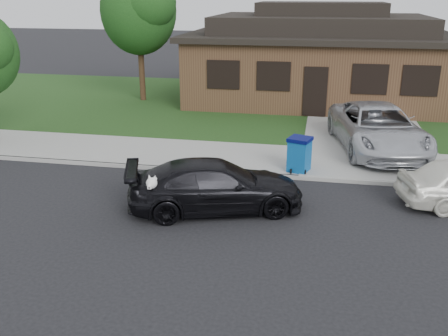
# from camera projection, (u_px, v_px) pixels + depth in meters

# --- Properties ---
(ground) EXTENTS (120.00, 120.00, 0.00)m
(ground) POSITION_uv_depth(u_px,v_px,m) (137.00, 219.00, 12.26)
(ground) COLOR black
(ground) RESTS_ON ground
(sidewalk) EXTENTS (60.00, 3.00, 0.12)m
(sidewalk) POSITION_uv_depth(u_px,v_px,m) (189.00, 155.00, 16.86)
(sidewalk) COLOR gray
(sidewalk) RESTS_ON ground
(curb) EXTENTS (60.00, 0.12, 0.12)m
(curb) POSITION_uv_depth(u_px,v_px,m) (177.00, 169.00, 15.48)
(curb) COLOR gray
(curb) RESTS_ON ground
(lawn) EXTENTS (60.00, 13.00, 0.13)m
(lawn) POSITION_uv_depth(u_px,v_px,m) (231.00, 105.00, 24.26)
(lawn) COLOR #193814
(lawn) RESTS_ON ground
(driveway) EXTENTS (4.50, 13.00, 0.14)m
(driveway) POSITION_uv_depth(u_px,v_px,m) (362.00, 126.00, 20.40)
(driveway) COLOR gray
(driveway) RESTS_ON ground
(sedan) EXTENTS (4.77, 3.10, 1.29)m
(sedan) POSITION_uv_depth(u_px,v_px,m) (215.00, 186.00, 12.58)
(sedan) COLOR black
(sedan) RESTS_ON ground
(minivan) EXTENTS (3.48, 5.83, 1.52)m
(minivan) POSITION_uv_depth(u_px,v_px,m) (378.00, 128.00, 16.90)
(minivan) COLOR silver
(minivan) RESTS_ON driveway
(recycling_bin) EXTENTS (0.80, 0.80, 1.05)m
(recycling_bin) POSITION_uv_depth(u_px,v_px,m) (299.00, 154.00, 15.00)
(recycling_bin) COLOR #0D5297
(recycling_bin) RESTS_ON sidewalk
(house) EXTENTS (12.60, 8.60, 4.65)m
(house) POSITION_uv_depth(u_px,v_px,m) (318.00, 58.00, 24.69)
(house) COLOR #422B1C
(house) RESTS_ON ground
(tree_0) EXTENTS (3.78, 3.60, 6.34)m
(tree_0) POSITION_uv_depth(u_px,v_px,m) (141.00, 9.00, 23.45)
(tree_0) COLOR #332114
(tree_0) RESTS_ON ground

